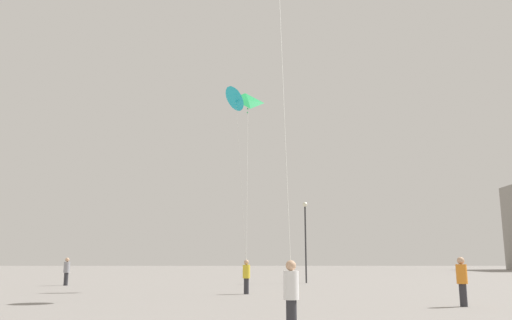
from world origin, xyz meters
TOP-DOWN VIEW (x-y plane):
  - person_in_white at (0.90, 7.57)m, footprint 0.36×0.36m
  - person_in_grey at (-12.57, 30.26)m, footprint 0.40×0.40m
  - person_in_orange at (7.62, 14.51)m, footprint 0.39×0.39m
  - person_in_yellow at (-0.40, 21.51)m, footprint 0.37×0.37m
  - kite_emerald_delta at (-0.41, 26.00)m, footprint 1.74×5.17m
  - kite_cyan_diamond at (-0.89, 18.84)m, footprint 1.38×3.45m
  - lamppost_east at (3.78, 33.94)m, footprint 0.36×0.36m

SIDE VIEW (x-z plane):
  - person_in_white at x=0.90m, z-range 0.08..1.74m
  - person_in_yellow at x=-0.40m, z-range 0.08..1.76m
  - person_in_orange at x=7.62m, z-range 0.09..1.86m
  - person_in_grey at x=-12.57m, z-range 0.09..1.91m
  - lamppost_east at x=3.78m, z-range 0.92..6.89m
  - kite_cyan_diamond at x=-0.89m, z-range 4.97..13.54m
  - kite_emerald_delta at x=-0.41m, z-range 6.00..16.63m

